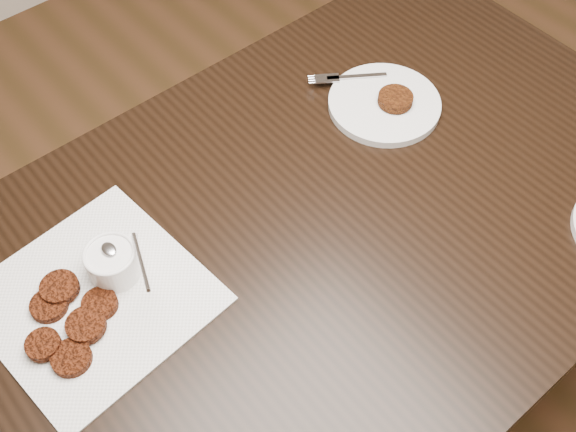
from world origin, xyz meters
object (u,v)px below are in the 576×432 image
object	(u,v)px
table	(320,318)
plate_with_patty	(385,101)
napkin	(94,298)
sauce_ramekin	(108,252)

from	to	relation	value
table	plate_with_patty	world-z (taller)	plate_with_patty
napkin	table	bearing A→B (deg)	-16.49
napkin	plate_with_patty	world-z (taller)	plate_with_patty
sauce_ramekin	plate_with_patty	size ratio (longest dim) A/B	0.54
plate_with_patty	sauce_ramekin	bearing A→B (deg)	179.32
napkin	sauce_ramekin	xyz separation A→B (m)	(0.05, 0.02, 0.06)
table	sauce_ramekin	xyz separation A→B (m)	(-0.34, 0.14, 0.44)
table	plate_with_patty	distance (m)	0.49
napkin	plate_with_patty	bearing A→B (deg)	0.99
napkin	sauce_ramekin	world-z (taller)	sauce_ramekin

